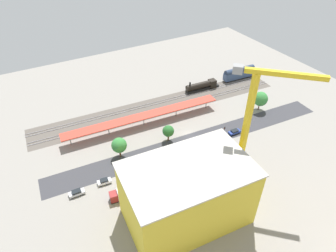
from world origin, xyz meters
TOP-DOWN VIEW (x-y plane):
  - ground_plane at (0.00, 0.00)m, footprint 168.38×168.38m
  - rail_bed at (0.00, -21.85)m, footprint 105.92×20.72m
  - street_asphalt at (0.00, 4.01)m, footprint 105.61×16.22m
  - track_rails at (0.00, -21.85)m, footprint 105.00×14.31m
  - platform_canopy_near at (11.60, -13.49)m, footprint 60.97×8.73m
  - locomotive at (-22.92, -24.60)m, footprint 16.26×3.82m
  - passenger_coach at (-43.65, -24.60)m, footprint 16.31×4.00m
  - parked_car_0 at (-15.11, 7.44)m, footprint 4.65×1.95m
  - parked_car_1 at (-6.92, 7.80)m, footprint 4.33×2.11m
  - parked_car_2 at (1.42, 7.11)m, footprint 4.19×2.29m
  - parked_car_3 at (9.32, 7.37)m, footprint 4.73×1.97m
  - parked_car_4 at (18.12, 7.56)m, footprint 4.84×2.25m
  - parked_car_5 at (26.53, 7.80)m, footprint 4.36×2.37m
  - parked_car_6 at (34.73, 7.30)m, footprint 4.33×2.25m
  - parked_car_7 at (43.20, 7.59)m, footprint 4.63×1.98m
  - construction_building at (19.40, 29.29)m, footprint 32.13×21.00m
  - construction_roof_slab at (19.40, 29.29)m, footprint 32.77×21.64m
  - tower_crane at (-2.26, 25.72)m, footprint 16.88×15.78m
  - box_truck_0 at (30.78, 15.40)m, footprint 9.66×3.81m
  - street_tree_0 at (7.97, -1.02)m, footprint 4.10×4.10m
  - street_tree_1 at (26.01, -1.50)m, footprint 5.08×5.08m
  - street_tree_2 at (-33.71, -0.10)m, footprint 5.78×5.78m
  - traffic_light at (-8.85, 8.78)m, footprint 0.50×0.36m

SIDE VIEW (x-z plane):
  - ground_plane at x=0.00m, z-range 0.00..0.00m
  - rail_bed at x=0.00m, z-range 0.00..0.01m
  - street_asphalt at x=0.00m, z-range 0.00..0.01m
  - track_rails at x=0.00m, z-range 0.12..0.24m
  - parked_car_0 at x=-15.11m, z-range -0.08..1.46m
  - parked_car_6 at x=34.73m, z-range -0.08..1.53m
  - parked_car_1 at x=-6.92m, z-range -0.08..1.54m
  - parked_car_4 at x=18.12m, z-range -0.09..1.55m
  - parked_car_5 at x=26.53m, z-range -0.10..1.57m
  - parked_car_7 at x=43.20m, z-range -0.10..1.59m
  - parked_car_3 at x=9.32m, z-range -0.08..1.60m
  - parked_car_2 at x=1.42m, z-range -0.10..1.68m
  - box_truck_0 at x=30.78m, z-range -0.04..3.52m
  - locomotive at x=-22.92m, z-range -0.73..4.39m
  - passenger_coach at x=-43.65m, z-range 0.14..5.91m
  - platform_canopy_near at x=11.60m, z-range 1.93..6.25m
  - street_tree_0 at x=7.97m, z-range 1.02..7.21m
  - traffic_light at x=-8.85m, z-range 1.03..7.23m
  - street_tree_1 at x=26.01m, z-range 1.15..8.58m
  - street_tree_2 at x=-33.71m, z-range 1.09..9.08m
  - construction_building at x=19.40m, z-range 0.00..17.78m
  - construction_roof_slab at x=19.40m, z-range 17.78..18.18m
  - tower_crane at x=-2.26m, z-range 2.55..40.02m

